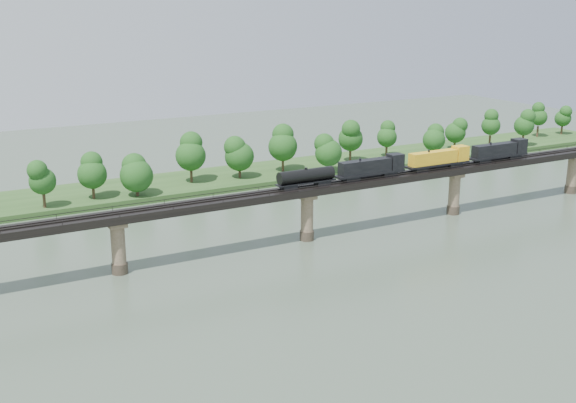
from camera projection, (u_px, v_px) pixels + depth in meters
ground at (393, 288)px, 126.49m from camera, size 400.00×400.00×0.00m
far_bank at (206, 181)px, 197.97m from camera, size 300.00×24.00×1.60m
bridge at (307, 215)px, 150.33m from camera, size 236.00×30.00×11.50m
bridge_superstructure at (307, 186)px, 148.63m from camera, size 220.00×4.90×0.75m
far_treeline at (182, 159)px, 188.22m from camera, size 289.06×17.54×13.60m
freight_train at (416, 162)px, 161.30m from camera, size 68.59×2.67×4.72m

